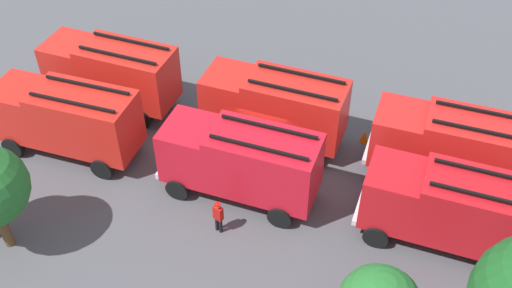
{
  "coord_description": "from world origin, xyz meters",
  "views": [
    {
      "loc": [
        -6.63,
        19.97,
        20.45
      ],
      "look_at": [
        0.0,
        0.0,
        1.4
      ],
      "focal_mm": 42.26,
      "sensor_mm": 36.0,
      "label": 1
    }
  ],
  "objects_px": {
    "firefighter_1": "(218,216)",
    "fire_truck_3": "(452,207)",
    "fire_truck_0": "(452,145)",
    "firefighter_0": "(282,86)",
    "fire_truck_1": "(275,105)",
    "traffic_cone_1": "(415,129)",
    "firefighter_2": "(234,78)",
    "fire_truck_4": "(241,160)",
    "fire_truck_2": "(111,71)",
    "traffic_cone_0": "(364,136)",
    "fire_truck_5": "(67,117)"
  },
  "relations": [
    {
      "from": "fire_truck_4",
      "to": "traffic_cone_0",
      "type": "relative_size",
      "value": 11.3
    },
    {
      "from": "fire_truck_0",
      "to": "firefighter_1",
      "type": "distance_m",
      "value": 11.03
    },
    {
      "from": "fire_truck_1",
      "to": "traffic_cone_1",
      "type": "distance_m",
      "value": 7.5
    },
    {
      "from": "fire_truck_0",
      "to": "fire_truck_1",
      "type": "relative_size",
      "value": 0.99
    },
    {
      "from": "fire_truck_3",
      "to": "fire_truck_4",
      "type": "relative_size",
      "value": 1.0
    },
    {
      "from": "fire_truck_4",
      "to": "firefighter_2",
      "type": "height_order",
      "value": "fire_truck_4"
    },
    {
      "from": "fire_truck_5",
      "to": "firefighter_1",
      "type": "bearing_deg",
      "value": 163.3
    },
    {
      "from": "fire_truck_0",
      "to": "firefighter_0",
      "type": "xyz_separation_m",
      "value": [
        9.0,
        -3.43,
        -1.2
      ]
    },
    {
      "from": "firefighter_0",
      "to": "firefighter_1",
      "type": "relative_size",
      "value": 0.99
    },
    {
      "from": "fire_truck_4",
      "to": "firefighter_2",
      "type": "distance_m",
      "value": 7.87
    },
    {
      "from": "fire_truck_1",
      "to": "firefighter_0",
      "type": "bearing_deg",
      "value": -78.12
    },
    {
      "from": "fire_truck_1",
      "to": "fire_truck_4",
      "type": "xyz_separation_m",
      "value": [
        0.28,
        4.18,
        0.0
      ]
    },
    {
      "from": "fire_truck_1",
      "to": "traffic_cone_0",
      "type": "relative_size",
      "value": 11.35
    },
    {
      "from": "fire_truck_2",
      "to": "firefighter_2",
      "type": "relative_size",
      "value": 4.13
    },
    {
      "from": "firefighter_0",
      "to": "traffic_cone_1",
      "type": "bearing_deg",
      "value": -134.64
    },
    {
      "from": "fire_truck_4",
      "to": "firefighter_0",
      "type": "distance_m",
      "value": 7.49
    },
    {
      "from": "fire_truck_1",
      "to": "firefighter_2",
      "type": "relative_size",
      "value": 4.13
    },
    {
      "from": "fire_truck_3",
      "to": "traffic_cone_0",
      "type": "height_order",
      "value": "fire_truck_3"
    },
    {
      "from": "fire_truck_0",
      "to": "firefighter_2",
      "type": "height_order",
      "value": "fire_truck_0"
    },
    {
      "from": "fire_truck_3",
      "to": "traffic_cone_0",
      "type": "relative_size",
      "value": 11.31
    },
    {
      "from": "firefighter_1",
      "to": "traffic_cone_1",
      "type": "height_order",
      "value": "firefighter_1"
    },
    {
      "from": "fire_truck_4",
      "to": "fire_truck_5",
      "type": "xyz_separation_m",
      "value": [
        8.86,
        -0.16,
        0.0
      ]
    },
    {
      "from": "fire_truck_4",
      "to": "firefighter_0",
      "type": "bearing_deg",
      "value": -86.48
    },
    {
      "from": "fire_truck_1",
      "to": "firefighter_2",
      "type": "height_order",
      "value": "fire_truck_1"
    },
    {
      "from": "fire_truck_2",
      "to": "traffic_cone_1",
      "type": "xyz_separation_m",
      "value": [
        -15.75,
        -2.62,
        -1.85
      ]
    },
    {
      "from": "firefighter_2",
      "to": "traffic_cone_1",
      "type": "relative_size",
      "value": 2.9
    },
    {
      "from": "fire_truck_2",
      "to": "traffic_cone_0",
      "type": "relative_size",
      "value": 11.35
    },
    {
      "from": "fire_truck_1",
      "to": "fire_truck_4",
      "type": "relative_size",
      "value": 1.0
    },
    {
      "from": "fire_truck_5",
      "to": "firefighter_0",
      "type": "height_order",
      "value": "fire_truck_5"
    },
    {
      "from": "firefighter_2",
      "to": "traffic_cone_1",
      "type": "bearing_deg",
      "value": 112.14
    },
    {
      "from": "fire_truck_2",
      "to": "fire_truck_3",
      "type": "height_order",
      "value": "same"
    },
    {
      "from": "traffic_cone_1",
      "to": "fire_truck_3",
      "type": "bearing_deg",
      "value": 106.57
    },
    {
      "from": "fire_truck_1",
      "to": "firefighter_2",
      "type": "xyz_separation_m",
      "value": [
        3.23,
        -3.02,
        -1.16
      ]
    },
    {
      "from": "firefighter_2",
      "to": "traffic_cone_0",
      "type": "bearing_deg",
      "value": 101.08
    },
    {
      "from": "fire_truck_1",
      "to": "firefighter_0",
      "type": "relative_size",
      "value": 4.29
    },
    {
      "from": "traffic_cone_0",
      "to": "firefighter_1",
      "type": "bearing_deg",
      "value": 57.94
    },
    {
      "from": "fire_truck_4",
      "to": "traffic_cone_0",
      "type": "xyz_separation_m",
      "value": [
        -4.68,
        -5.41,
        -1.83
      ]
    },
    {
      "from": "fire_truck_3",
      "to": "firefighter_2",
      "type": "relative_size",
      "value": 4.11
    },
    {
      "from": "fire_truck_1",
      "to": "traffic_cone_0",
      "type": "bearing_deg",
      "value": -162.18
    },
    {
      "from": "fire_truck_1",
      "to": "firefighter_2",
      "type": "distance_m",
      "value": 4.57
    },
    {
      "from": "firefighter_1",
      "to": "fire_truck_3",
      "type": "bearing_deg",
      "value": 123.64
    },
    {
      "from": "fire_truck_5",
      "to": "traffic_cone_0",
      "type": "relative_size",
      "value": 11.23
    },
    {
      "from": "fire_truck_3",
      "to": "firefighter_0",
      "type": "height_order",
      "value": "fire_truck_3"
    },
    {
      "from": "fire_truck_2",
      "to": "firefighter_1",
      "type": "height_order",
      "value": "fire_truck_2"
    },
    {
      "from": "fire_truck_1",
      "to": "fire_truck_4",
      "type": "bearing_deg",
      "value": 88.47
    },
    {
      "from": "fire_truck_4",
      "to": "firefighter_1",
      "type": "height_order",
      "value": "fire_truck_4"
    },
    {
      "from": "fire_truck_2",
      "to": "firefighter_0",
      "type": "distance_m",
      "value": 9.09
    },
    {
      "from": "firefighter_2",
      "to": "traffic_cone_1",
      "type": "distance_m",
      "value": 10.04
    },
    {
      "from": "fire_truck_0",
      "to": "fire_truck_2",
      "type": "distance_m",
      "value": 17.43
    },
    {
      "from": "firefighter_1",
      "to": "traffic_cone_1",
      "type": "distance_m",
      "value": 11.75
    }
  ]
}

